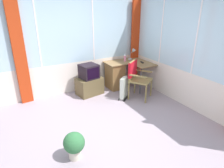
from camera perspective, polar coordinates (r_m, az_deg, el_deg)
ground at (r=3.88m, az=-1.19°, el=-13.80°), size 5.15×5.19×0.06m
north_window_panel at (r=5.22m, az=-12.46°, el=10.59°), size 4.15×0.07×2.51m
east_window_panel at (r=4.63m, az=22.63°, el=8.01°), size 0.07×4.19×2.51m
curtain_north_left at (r=4.96m, az=-24.92°, el=7.91°), size 0.27×0.10×2.41m
curtain_corner at (r=5.98m, az=6.72°, el=11.92°), size 0.27×0.08×2.41m
desk at (r=5.60m, az=1.33°, el=2.82°), size 1.12×1.02×0.73m
desk_lamp at (r=5.82m, az=6.16°, el=9.00°), size 0.23×0.20×0.33m
tv_remote at (r=5.55m, az=8.58°, el=6.14°), size 0.08×0.16×0.02m
spray_bottle at (r=5.63m, az=3.71°, el=7.54°), size 0.06×0.06×0.22m
wooden_armchair at (r=4.98m, az=6.86°, el=2.70°), size 0.67×0.67×0.95m
tv_on_stand at (r=5.23m, az=-6.45°, el=0.79°), size 0.71×0.54×0.81m
space_heater at (r=4.99m, az=3.42°, el=-1.12°), size 0.35×0.33×0.56m
potted_plant at (r=3.22m, az=-10.75°, el=-16.53°), size 0.33×0.33×0.45m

